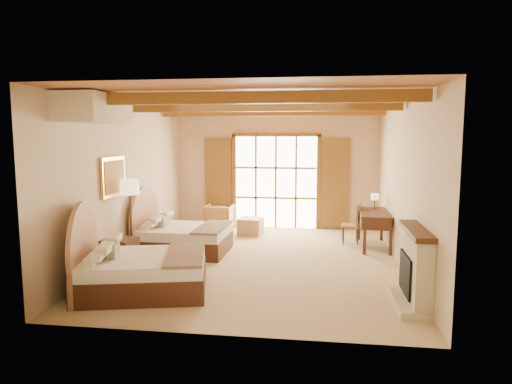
% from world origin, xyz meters
% --- Properties ---
extents(floor, '(7.00, 7.00, 0.00)m').
position_xyz_m(floor, '(0.00, 0.00, 0.00)').
color(floor, '#CDB88B').
rests_on(floor, ground).
extents(wall_back, '(5.50, 0.00, 5.50)m').
position_xyz_m(wall_back, '(0.00, 3.50, 1.60)').
color(wall_back, beige).
rests_on(wall_back, ground).
extents(wall_left, '(0.00, 7.00, 7.00)m').
position_xyz_m(wall_left, '(-2.75, 0.00, 1.60)').
color(wall_left, beige).
rests_on(wall_left, ground).
extents(wall_right, '(0.00, 7.00, 7.00)m').
position_xyz_m(wall_right, '(2.75, 0.00, 1.60)').
color(wall_right, beige).
rests_on(wall_right, ground).
extents(ceiling, '(7.00, 7.00, 0.00)m').
position_xyz_m(ceiling, '(0.00, 0.00, 3.20)').
color(ceiling, '#AF6633').
rests_on(ceiling, ground).
extents(ceiling_beams, '(5.39, 4.60, 0.18)m').
position_xyz_m(ceiling_beams, '(0.00, 0.00, 3.08)').
color(ceiling_beams, olive).
rests_on(ceiling_beams, ceiling).
extents(french_doors, '(3.95, 0.08, 2.60)m').
position_xyz_m(french_doors, '(0.00, 3.44, 1.25)').
color(french_doors, white).
rests_on(french_doors, ground).
extents(fireplace, '(0.46, 1.40, 1.16)m').
position_xyz_m(fireplace, '(2.60, -2.00, 0.51)').
color(fireplace, '#C3B896').
rests_on(fireplace, ground).
extents(painting, '(0.06, 0.95, 0.75)m').
position_xyz_m(painting, '(-2.70, -0.75, 1.75)').
color(painting, gold).
rests_on(painting, wall_left).
extents(canopy_valance, '(0.70, 1.40, 0.45)m').
position_xyz_m(canopy_valance, '(-2.40, -2.00, 2.95)').
color(canopy_valance, '#F2E9C4').
rests_on(canopy_valance, ceiling).
extents(bed_near, '(2.30, 1.91, 1.31)m').
position_xyz_m(bed_near, '(-1.78, -2.08, 0.40)').
color(bed_near, '#462518').
rests_on(bed_near, floor).
extents(bed_far, '(1.92, 1.48, 1.24)m').
position_xyz_m(bed_far, '(-1.86, 0.46, 0.38)').
color(bed_far, '#462518').
rests_on(bed_far, floor).
extents(nightstand, '(0.58, 0.58, 0.64)m').
position_xyz_m(nightstand, '(-2.46, -1.12, 0.32)').
color(nightstand, '#462518').
rests_on(nightstand, floor).
extents(floor_lamp, '(0.36, 0.36, 1.68)m').
position_xyz_m(floor_lamp, '(-2.50, -0.49, 1.43)').
color(floor_lamp, '#342918').
rests_on(floor_lamp, floor).
extents(armchair, '(0.75, 0.77, 0.68)m').
position_xyz_m(armchair, '(-1.48, 2.93, 0.34)').
color(armchair, '#B27B49').
rests_on(armchair, floor).
extents(ottoman, '(0.64, 0.64, 0.42)m').
position_xyz_m(ottoman, '(-0.55, 2.47, 0.21)').
color(ottoman, '#9D7B54').
rests_on(ottoman, floor).
extents(desk, '(0.72, 1.54, 0.82)m').
position_xyz_m(desk, '(2.42, 1.53, 0.44)').
color(desk, '#462518').
rests_on(desk, floor).
extents(desk_chair, '(0.51, 0.50, 0.94)m').
position_xyz_m(desk_chair, '(1.94, 1.83, 0.29)').
color(desk_chair, '#9C6A39').
rests_on(desk_chair, floor).
extents(desk_lamp, '(0.18, 0.18, 0.36)m').
position_xyz_m(desk_lamp, '(2.47, 1.95, 1.09)').
color(desk_lamp, '#342918').
rests_on(desk_lamp, desk).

